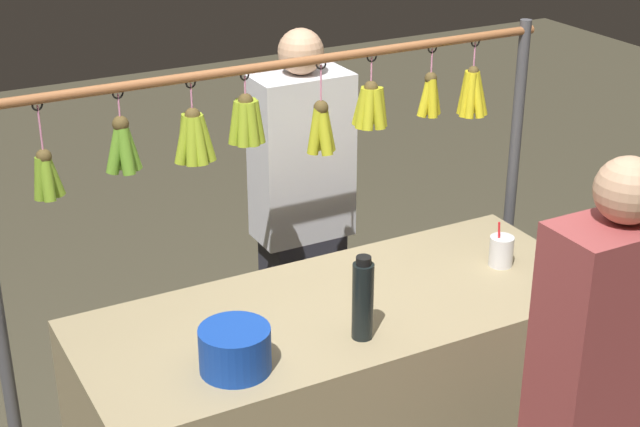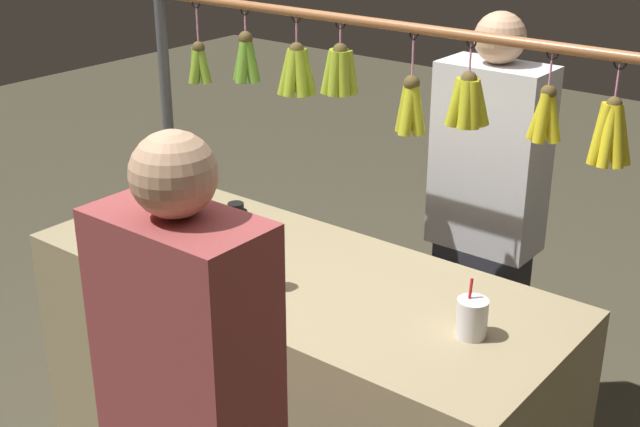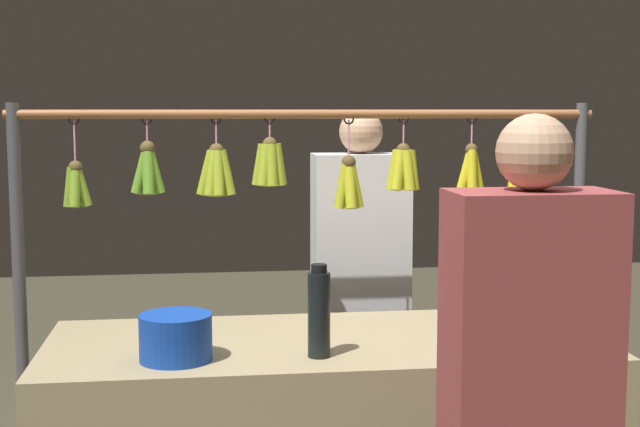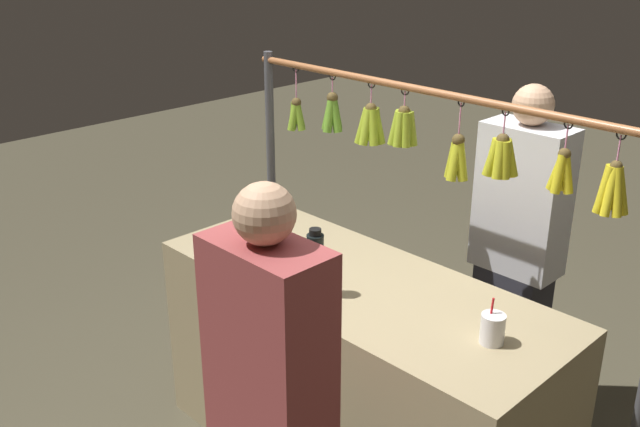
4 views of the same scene
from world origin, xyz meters
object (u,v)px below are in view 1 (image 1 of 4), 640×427
(blue_bucket, at_px, (235,349))
(vendor_person, at_px, (302,227))
(drink_cup, at_px, (501,251))
(water_bottle, at_px, (363,299))

(blue_bucket, distance_m, vendor_person, 1.21)
(blue_bucket, bearing_deg, vendor_person, -126.39)
(blue_bucket, relative_size, drink_cup, 1.27)
(water_bottle, relative_size, drink_cup, 1.67)
(water_bottle, xyz_separation_m, drink_cup, (-0.67, -0.19, -0.08))
(drink_cup, bearing_deg, water_bottle, 15.56)
(water_bottle, height_order, drink_cup, water_bottle)
(water_bottle, bearing_deg, blue_bucket, -2.40)
(water_bottle, height_order, blue_bucket, water_bottle)
(drink_cup, bearing_deg, blue_bucket, 8.90)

